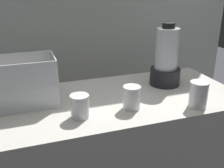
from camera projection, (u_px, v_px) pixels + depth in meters
counter at (112, 167)px, 1.61m from camera, size 1.40×0.64×0.90m
back_wall_unit at (78, 12)px, 1.98m from camera, size 2.60×0.24×2.50m
carrot_display_bin at (21, 91)px, 1.35m from camera, size 0.35×0.21×0.24m
blender_pitcher at (166, 61)px, 1.58m from camera, size 0.18×0.18×0.37m
juice_cup_mango_far_left at (80, 108)px, 1.23m from camera, size 0.09×0.09×0.11m
juice_cup_pomegranate_left at (132, 98)px, 1.31m from camera, size 0.09×0.09×0.12m
juice_cup_pomegranate_middle at (198, 96)px, 1.33m from camera, size 0.09×0.09×0.13m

